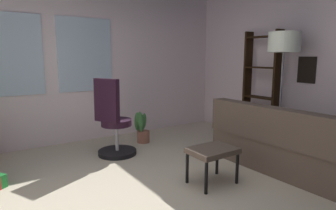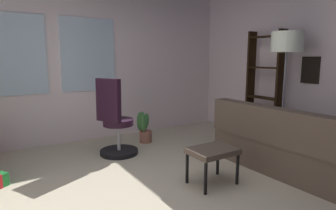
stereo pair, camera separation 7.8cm
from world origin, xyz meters
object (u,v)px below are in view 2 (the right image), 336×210
Objects in this scene: bookshelf at (264,94)px; floor_lamp at (287,48)px; office_chair at (115,126)px; footstool at (213,153)px; couch at (304,150)px; potted_plant at (144,129)px.

floor_lamp is at bearing -116.92° from bookshelf.
office_chair is 2.49m from bookshelf.
floor_lamp reaches higher than footstool.
bookshelf is at bearing 61.12° from couch.
bookshelf is at bearing 63.08° from floor_lamp.
footstool is at bearing -69.70° from office_chair.
bookshelf is (2.38, -0.65, 0.36)m from office_chair.
potted_plant reaches higher than footstool.
office_chair is 0.77m from potted_plant.
floor_lamp is (0.36, 0.60, 1.25)m from couch.
couch is at bearing -64.09° from potted_plant.
bookshelf is 3.41× the size of potted_plant.
footstool is 1.85m from potted_plant.
couch is 1.45m from bookshelf.
potted_plant is (0.65, 0.36, -0.21)m from office_chair.
couch is 3.68× the size of potted_plant.
floor_lamp reaches higher than couch.
floor_lamp is at bearing 8.97° from footstool.
office_chair is 2.09× the size of potted_plant.
couch is at bearing -16.91° from footstool.
footstool is 0.46× the size of office_chair.
floor_lamp is 2.51m from potted_plant.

